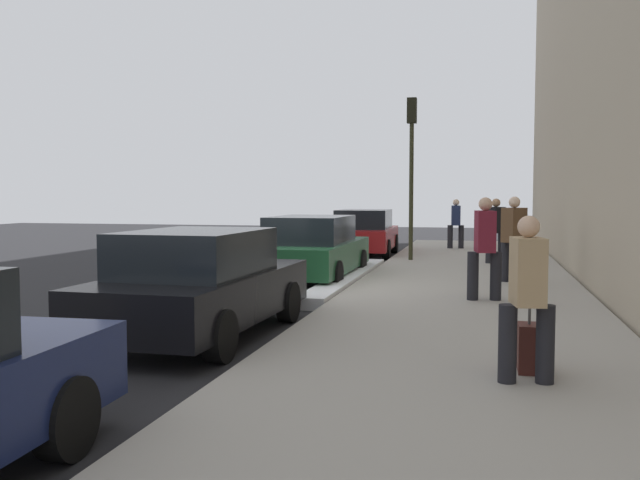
# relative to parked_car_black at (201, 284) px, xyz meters

# --- Properties ---
(ground_plane) EXTENTS (56.00, 56.00, 0.00)m
(ground_plane) POSITION_rel_parked_car_black_xyz_m (5.14, -0.22, -0.76)
(ground_plane) COLOR black
(sidewalk) EXTENTS (28.00, 4.60, 0.15)m
(sidewalk) POSITION_rel_parked_car_black_xyz_m (5.14, -3.52, -0.68)
(sidewalk) COLOR #A39E93
(sidewalk) RESTS_ON ground
(lane_stripe_centre) EXTENTS (28.00, 0.14, 0.01)m
(lane_stripe_centre) POSITION_rel_parked_car_black_xyz_m (5.14, 2.98, -0.75)
(lane_stripe_centre) COLOR gold
(lane_stripe_centre) RESTS_ON ground
(snow_bank_curb) EXTENTS (7.34, 0.56, 0.22)m
(snow_bank_curb) POSITION_rel_parked_car_black_xyz_m (6.13, -0.92, -0.65)
(snow_bank_curb) COLOR white
(snow_bank_curb) RESTS_ON ground
(parked_car_black) EXTENTS (4.38, 1.99, 1.51)m
(parked_car_black) POSITION_rel_parked_car_black_xyz_m (0.00, 0.00, 0.00)
(parked_car_black) COLOR black
(parked_car_black) RESTS_ON ground
(parked_car_green) EXTENTS (4.62, 1.93, 1.51)m
(parked_car_green) POSITION_rel_parked_car_black_xyz_m (6.31, -0.04, 0.00)
(parked_car_green) COLOR black
(parked_car_green) RESTS_ON ground
(parked_car_red) EXTENTS (4.34, 2.01, 1.51)m
(parked_car_red) POSITION_rel_parked_car_black_xyz_m (13.02, -0.11, -0.00)
(parked_car_red) COLOR black
(parked_car_red) RESTS_ON ground
(pedestrian_brown_coat) EXTENTS (0.57, 0.54, 1.81)m
(pedestrian_brown_coat) POSITION_rel_parked_car_black_xyz_m (6.04, -4.47, 0.36)
(pedestrian_brown_coat) COLOR black
(pedestrian_brown_coat) RESTS_ON sidewalk
(pedestrian_black_coat) EXTENTS (0.56, 0.52, 1.74)m
(pedestrian_black_coat) POSITION_rel_parked_car_black_xyz_m (10.20, -4.18, 0.32)
(pedestrian_black_coat) COLOR black
(pedestrian_black_coat) RESTS_ON sidewalk
(pedestrian_burgundy_coat) EXTENTS (0.53, 0.59, 1.80)m
(pedestrian_burgundy_coat) POSITION_rel_parked_car_black_xyz_m (3.42, -3.87, 0.35)
(pedestrian_burgundy_coat) COLOR black
(pedestrian_burgundy_coat) RESTS_ON sidewalk
(pedestrian_navy_coat) EXTENTS (0.48, 0.56, 1.69)m
(pedestrian_navy_coat) POSITION_rel_parked_car_black_xyz_m (15.09, -2.94, 0.29)
(pedestrian_navy_coat) COLOR black
(pedestrian_navy_coat) RESTS_ON sidewalk
(pedestrian_tan_coat) EXTENTS (0.48, 0.54, 1.65)m
(pedestrian_tan_coat) POSITION_rel_parked_car_black_xyz_m (-1.92, -4.26, 0.27)
(pedestrian_tan_coat) COLOR black
(pedestrian_tan_coat) RESTS_ON sidewalk
(traffic_light_pole) EXTENTS (0.35, 0.26, 4.55)m
(traffic_light_pole) POSITION_rel_parked_car_black_xyz_m (10.57, -1.86, 2.45)
(traffic_light_pole) COLOR #2D2D19
(traffic_light_pole) RESTS_ON sidewalk
(rolling_suitcase) EXTENTS (0.34, 0.22, 0.87)m
(rolling_suitcase) POSITION_rel_parked_car_black_xyz_m (-1.49, -4.31, -0.35)
(rolling_suitcase) COLOR #471E19
(rolling_suitcase) RESTS_ON sidewalk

